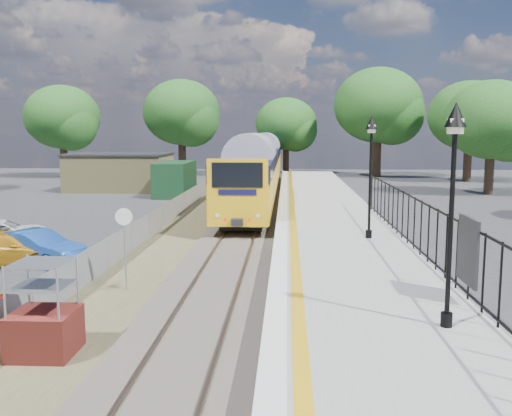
# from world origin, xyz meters

# --- Properties ---
(ground) EXTENTS (120.00, 120.00, 0.00)m
(ground) POSITION_xyz_m (0.00, 0.00, 0.00)
(ground) COLOR #2D2D30
(ground) RESTS_ON ground
(track_bed) EXTENTS (5.90, 80.00, 0.29)m
(track_bed) POSITION_xyz_m (-0.47, 9.67, 0.09)
(track_bed) COLOR #473F38
(track_bed) RESTS_ON ground
(platform) EXTENTS (5.00, 70.00, 0.90)m
(platform) POSITION_xyz_m (4.20, 8.00, 0.45)
(platform) COLOR gray
(platform) RESTS_ON ground
(platform_edge) EXTENTS (0.90, 70.00, 0.01)m
(platform_edge) POSITION_xyz_m (2.14, 8.00, 0.90)
(platform_edge) COLOR silver
(platform_edge) RESTS_ON platform
(victorian_lamp_south) EXTENTS (0.44, 0.44, 4.60)m
(victorian_lamp_south) POSITION_xyz_m (5.50, -4.00, 4.30)
(victorian_lamp_south) COLOR black
(victorian_lamp_south) RESTS_ON platform
(victorian_lamp_north) EXTENTS (0.44, 0.44, 4.60)m
(victorian_lamp_north) POSITION_xyz_m (5.30, 6.00, 4.30)
(victorian_lamp_north) COLOR black
(victorian_lamp_north) RESTS_ON platform
(palisade_fence) EXTENTS (0.12, 26.00, 2.00)m
(palisade_fence) POSITION_xyz_m (6.55, 2.24, 1.84)
(palisade_fence) COLOR black
(palisade_fence) RESTS_ON platform
(wire_fence) EXTENTS (0.06, 52.00, 1.20)m
(wire_fence) POSITION_xyz_m (-4.20, 12.00, 0.60)
(wire_fence) COLOR #999EA3
(wire_fence) RESTS_ON ground
(outbuilding) EXTENTS (10.80, 10.10, 3.12)m
(outbuilding) POSITION_xyz_m (-10.91, 31.21, 1.52)
(outbuilding) COLOR #A0905A
(outbuilding) RESTS_ON ground
(tree_line) EXTENTS (56.80, 43.80, 11.88)m
(tree_line) POSITION_xyz_m (1.40, 42.00, 6.61)
(tree_line) COLOR #332319
(tree_line) RESTS_ON ground
(train) EXTENTS (2.82, 40.83, 3.51)m
(train) POSITION_xyz_m (0.00, 29.65, 2.34)
(train) COLOR gold
(train) RESTS_ON ground
(brick_plinth) EXTENTS (1.35, 1.35, 2.16)m
(brick_plinth) POSITION_xyz_m (-3.11, -3.86, 1.04)
(brick_plinth) COLOR maroon
(brick_plinth) RESTS_ON ground
(speed_sign) EXTENTS (0.53, 0.12, 2.62)m
(speed_sign) POSITION_xyz_m (-2.77, 1.29, 1.76)
(speed_sign) COLOR #999EA3
(speed_sign) RESTS_ON ground
(car_blue) EXTENTS (4.12, 2.63, 1.28)m
(car_blue) POSITION_xyz_m (-7.13, 4.72, 0.64)
(car_blue) COLOR #184395
(car_blue) RESTS_ON ground
(car_yellow) EXTENTS (4.37, 1.99, 1.24)m
(car_yellow) POSITION_xyz_m (-8.09, 4.56, 0.62)
(car_yellow) COLOR #C68617
(car_yellow) RESTS_ON ground
(car_white) EXTENTS (4.82, 3.35, 1.22)m
(car_white) POSITION_xyz_m (-9.90, 7.56, 0.61)
(car_white) COLOR white
(car_white) RESTS_ON ground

